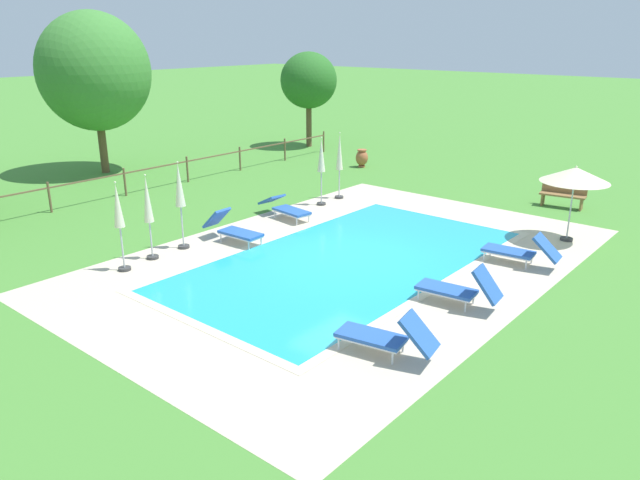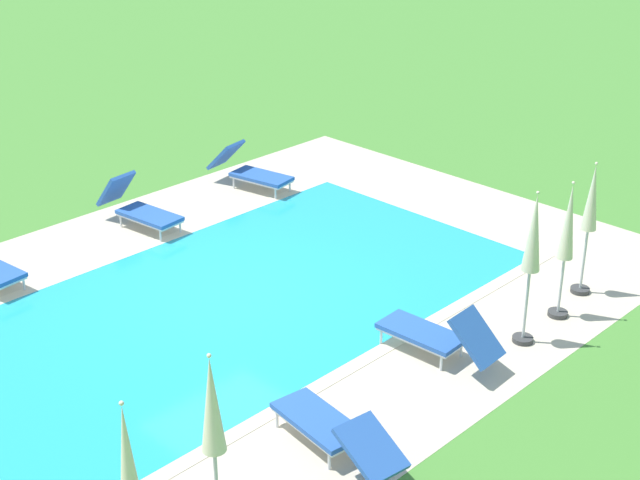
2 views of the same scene
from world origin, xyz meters
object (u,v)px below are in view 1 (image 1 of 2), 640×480
(patio_umbrella_closed_row_centre, at_px, (180,191))
(patio_umbrella_closed_row_mid_east, at_px, (118,213))
(tree_far_west, at_px, (94,72))
(patio_umbrella_closed_row_east, at_px, (339,157))
(tree_centre, at_px, (309,81))
(patio_umbrella_closed_row_mid_west, at_px, (321,160))
(terracotta_urn_near_fence, at_px, (362,158))
(sun_lounger_north_end, at_px, (519,251))
(sun_lounger_north_far, at_px, (385,336))
(patio_umbrella_open_foreground, at_px, (575,175))
(wooden_bench_lawn_side, at_px, (563,194))
(sun_lounger_south_near_corner, at_px, (233,229))
(sun_lounger_north_mid, at_px, (458,289))
(sun_lounger_north_near_steps, at_px, (286,208))
(patio_umbrella_closed_row_west, at_px, (148,206))

(patio_umbrella_closed_row_centre, relative_size, patio_umbrella_closed_row_mid_east, 1.07)
(tree_far_west, bearing_deg, patio_umbrella_closed_row_east, -73.74)
(patio_umbrella_closed_row_east, distance_m, tree_centre, 11.08)
(patio_umbrella_closed_row_mid_west, distance_m, terracotta_urn_near_fence, 6.76)
(sun_lounger_north_end, xyz_separation_m, patio_umbrella_closed_row_mid_west, (1.18, 7.68, 1.22))
(patio_umbrella_closed_row_east, xyz_separation_m, terracotta_urn_near_fence, (4.96, 2.60, -1.11))
(sun_lounger_north_far, xyz_separation_m, patio_umbrella_open_foreground, (8.95, -0.33, 1.56))
(sun_lounger_north_end, xyz_separation_m, wooden_bench_lawn_side, (6.34, 1.08, 0.08))
(tree_centre, bearing_deg, patio_umbrella_closed_row_centre, -151.37)
(patio_umbrella_closed_row_mid_west, xyz_separation_m, patio_umbrella_closed_row_east, (1.12, 0.09, -0.06))
(sun_lounger_south_near_corner, distance_m, patio_umbrella_closed_row_mid_east, 3.55)
(patio_umbrella_closed_row_centre, bearing_deg, sun_lounger_north_mid, -78.91)
(sun_lounger_north_far, height_order, patio_umbrella_closed_row_mid_east, patio_umbrella_closed_row_mid_east)
(tree_far_west, height_order, tree_centre, tree_far_west)
(patio_umbrella_closed_row_mid_west, relative_size, tree_far_west, 0.36)
(sun_lounger_north_mid, height_order, patio_umbrella_closed_row_east, patio_umbrella_closed_row_east)
(sun_lounger_south_near_corner, distance_m, patio_umbrella_open_foreground, 9.83)
(patio_umbrella_closed_row_mid_west, distance_m, patio_umbrella_closed_row_centre, 5.98)
(sun_lounger_north_near_steps, bearing_deg, sun_lounger_north_mid, -108.23)
(sun_lounger_north_near_steps, height_order, sun_lounger_north_far, sun_lounger_north_far)
(sun_lounger_north_mid, xyz_separation_m, terracotta_urn_near_fence, (10.55, 10.34, 0.03))
(tree_far_west, bearing_deg, sun_lounger_north_end, -87.60)
(sun_lounger_north_end, bearing_deg, patio_umbrella_closed_row_east, 73.49)
(patio_umbrella_open_foreground, relative_size, terracotta_urn_near_fence, 2.75)
(sun_lounger_north_end, xyz_separation_m, tree_far_west, (-0.77, 18.30, 3.85))
(patio_umbrella_closed_row_east, bearing_deg, sun_lounger_north_far, -137.58)
(terracotta_urn_near_fence, bearing_deg, patio_umbrella_closed_row_mid_west, -156.16)
(sun_lounger_south_near_corner, relative_size, patio_umbrella_closed_row_east, 0.81)
(sun_lounger_north_mid, height_order, patio_umbrella_closed_row_mid_east, patio_umbrella_closed_row_mid_east)
(patio_umbrella_closed_row_mid_east, distance_m, patio_umbrella_closed_row_east, 9.15)
(patio_umbrella_closed_row_west, bearing_deg, wooden_bench_lawn_side, -28.48)
(patio_umbrella_closed_row_mid_east, xyz_separation_m, tree_far_west, (6.07, 10.76, 2.70))
(sun_lounger_north_end, bearing_deg, patio_umbrella_closed_row_west, 127.32)
(patio_umbrella_open_foreground, xyz_separation_m, wooden_bench_lawn_side, (3.55, 1.38, -1.48))
(sun_lounger_north_end, height_order, patio_umbrella_closed_row_mid_east, patio_umbrella_closed_row_mid_east)
(sun_lounger_north_near_steps, xyz_separation_m, sun_lounger_north_mid, (-2.47, -7.50, 0.04))
(sun_lounger_north_mid, xyz_separation_m, sun_lounger_north_end, (3.29, -0.04, -0.01))
(patio_umbrella_closed_row_east, bearing_deg, wooden_bench_lawn_side, -58.89)
(sun_lounger_south_near_corner, distance_m, wooden_bench_lawn_side, 11.54)
(wooden_bench_lawn_side, bearing_deg, sun_lounger_north_end, -170.35)
(sun_lounger_south_near_corner, height_order, patio_umbrella_closed_row_east, patio_umbrella_closed_row_east)
(sun_lounger_north_mid, xyz_separation_m, tree_centre, (13.08, 15.68, 3.02))
(sun_lounger_north_near_steps, distance_m, patio_umbrella_closed_row_west, 5.18)
(terracotta_urn_near_fence, bearing_deg, patio_umbrella_open_foreground, -112.75)
(patio_umbrella_closed_row_centre, bearing_deg, sun_lounger_north_end, -58.24)
(sun_lounger_north_near_steps, bearing_deg, patio_umbrella_closed_row_east, 4.30)
(patio_umbrella_closed_row_mid_west, bearing_deg, patio_umbrella_closed_row_centre, 179.37)
(wooden_bench_lawn_side, distance_m, tree_far_west, 19.01)
(sun_lounger_south_near_corner, xyz_separation_m, patio_umbrella_closed_row_centre, (-1.28, 0.68, 1.28))
(patio_umbrella_closed_row_west, xyz_separation_m, patio_umbrella_closed_row_centre, (1.07, 0.05, 0.18))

